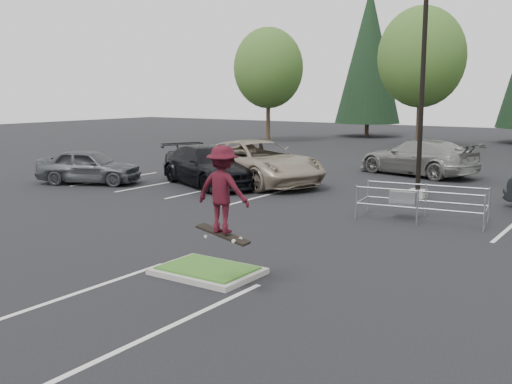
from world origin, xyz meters
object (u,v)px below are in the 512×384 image
Objects in this scene: decid_a at (268,71)px; cart_corral at (408,198)px; light_pole at (423,75)px; skateboarder at (223,190)px; decid_b at (421,60)px; car_l_tan at (257,162)px; conif_a at (369,55)px; car_l_grey at (88,166)px; car_far_silver at (419,158)px; car_l_black at (207,165)px.

decid_a is 2.24× the size of cart_corral.
skateboarder is (0.70, -13.00, -2.44)m from light_pole.
car_l_tan is (-0.49, -19.03, -5.11)m from decid_b.
car_l_tan is (7.50, -28.50, -6.16)m from conif_a.
cart_corral is at bearing -74.93° from light_pole.
conif_a is (-7.99, 9.47, 1.05)m from decid_b.
skateboarder reaches higher than car_l_grey.
car_far_silver is at bearing 99.16° from cart_corral.
decid_b is at bearing 18.84° from car_l_tan.
decid_b reaches higher than car_far_silver.
car_l_tan is 1.14× the size of car_far_silver.
decid_a is 12.02m from decid_b.
skateboarder is 14.73m from car_l_tan.
skateboarder is 0.28× the size of car_l_tan.
conif_a is at bearing 35.84° from car_l_black.
decid_b is 12.43m from conif_a.
light_pole is at bearing -93.11° from skateboarder.
skateboarder is at bearing -146.17° from car_l_grey.
cart_corral is (19.60, -22.09, -4.90)m from decid_a.
car_l_grey is (-13.73, 8.34, -1.36)m from skateboarder.
light_pole is 1.74× the size of car_l_black.
skateboarder is at bearing -77.12° from decid_b.
car_far_silver is at bearing -70.36° from decid_b.
car_far_silver is (12.46, -22.00, -6.24)m from conif_a.
light_pole is 19.70m from decid_b.
cart_corral is (7.60, -22.59, -5.36)m from decid_b.
conif_a is 30.11m from car_l_tan.
car_l_black is at bearing -85.17° from car_l_grey.
conif_a reaches higher than car_far_silver.
light_pole is 13.25m from skateboarder.
cart_corral is 9.80m from car_l_black.
car_l_black is at bearing -166.29° from light_pole.
cart_corral is at bearing -112.47° from car_l_grey.
car_far_silver is at bearing -17.05° from car_l_tan.
conif_a is (-14.50, 28.00, 2.54)m from light_pole.
car_far_silver reaches higher than car_l_black.
light_pole reaches higher than decid_a.
cart_corral is (1.09, -4.06, -3.88)m from light_pole.
car_l_black is at bearing -63.54° from decid_a.
skateboarder is at bearing -69.66° from conif_a.
car_l_grey is (-6.03, -4.16, -0.18)m from car_l_tan.
decid_a is at bearing 52.15° from car_l_tan.
car_l_grey is at bearing -37.45° from skateboarder.
conif_a reaches higher than cart_corral.
light_pole is 5.72m from cart_corral.
skateboarder is at bearing -86.92° from light_pole.
decid_a is 23.84m from car_l_grey.
car_l_black is at bearing 156.70° from car_l_tan.
decid_a reaches higher than car_l_grey.
decid_a is 22.30m from car_l_tan.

